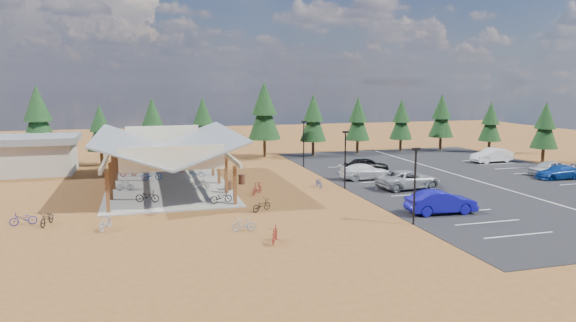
{
  "coord_description": "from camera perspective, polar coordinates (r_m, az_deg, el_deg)",
  "views": [
    {
      "loc": [
        -12.01,
        -39.39,
        9.35
      ],
      "look_at": [
        0.51,
        4.56,
        2.3
      ],
      "focal_mm": 32.0,
      "sensor_mm": 36.0,
      "label": 1
    }
  ],
  "objects": [
    {
      "name": "ground",
      "position": [
        42.22,
        1.03,
        -4.03
      ],
      "size": [
        140.0,
        140.0,
        0.0
      ],
      "primitive_type": "plane",
      "color": "brown",
      "rests_on": "ground"
    },
    {
      "name": "asphalt_lot",
      "position": [
        53.05,
        19.53,
        -1.87
      ],
      "size": [
        27.0,
        44.0,
        0.04
      ],
      "primitive_type": "cube",
      "color": "black",
      "rests_on": "ground"
    },
    {
      "name": "concrete_pad",
      "position": [
        47.35,
        -13.17,
        -2.79
      ],
      "size": [
        10.6,
        18.6,
        0.1
      ],
      "primitive_type": "cube",
      "color": "gray",
      "rests_on": "ground"
    },
    {
      "name": "bike_pavilion",
      "position": [
        46.76,
        -13.33,
        1.74
      ],
      "size": [
        11.65,
        19.4,
        4.97
      ],
      "color": "brown",
      "rests_on": "concrete_pad"
    },
    {
      "name": "outbuilding",
      "position": [
        59.08,
        -27.48,
        0.66
      ],
      "size": [
        11.0,
        7.0,
        3.9
      ],
      "color": "#ADA593",
      "rests_on": "ground"
    },
    {
      "name": "lamp_post_0",
      "position": [
        34.55,
        13.92,
        -2.12
      ],
      "size": [
        0.5,
        0.25,
        5.14
      ],
      "color": "black",
      "rests_on": "ground"
    },
    {
      "name": "lamp_post_1",
      "position": [
        45.2,
        6.37,
        0.61
      ],
      "size": [
        0.5,
        0.25,
        5.14
      ],
      "color": "black",
      "rests_on": "ground"
    },
    {
      "name": "lamp_post_2",
      "position": [
        56.39,
        1.76,
        2.27
      ],
      "size": [
        0.5,
        0.25,
        5.14
      ],
      "color": "black",
      "rests_on": "ground"
    },
    {
      "name": "trash_bin_0",
      "position": [
        44.73,
        -6.67,
        -2.77
      ],
      "size": [
        0.6,
        0.6,
        0.9
      ],
      "primitive_type": "cylinder",
      "color": "#432618",
      "rests_on": "ground"
    },
    {
      "name": "trash_bin_1",
      "position": [
        47.64,
        -5.16,
        -2.04
      ],
      "size": [
        0.6,
        0.6,
        0.9
      ],
      "primitive_type": "cylinder",
      "color": "#432618",
      "rests_on": "ground"
    },
    {
      "name": "pine_0",
      "position": [
        62.83,
        -26.03,
        4.42
      ],
      "size": [
        3.9,
        3.9,
        9.08
      ],
      "color": "#382314",
      "rests_on": "ground"
    },
    {
      "name": "pine_1",
      "position": [
        61.43,
        -20.15,
        3.43
      ],
      "size": [
        2.96,
        2.96,
        6.9
      ],
      "color": "#382314",
      "rests_on": "ground"
    },
    {
      "name": "pine_2",
      "position": [
        61.15,
        -14.82,
        4.07
      ],
      "size": [
        3.27,
        3.27,
        7.61
      ],
      "color": "#382314",
      "rests_on": "ground"
    },
    {
      "name": "pine_3",
      "position": [
        62.84,
        -9.44,
        4.33
      ],
      "size": [
        3.24,
        3.24,
        7.56
      ],
      "color": "#382314",
      "rests_on": "ground"
    },
    {
      "name": "pine_4",
      "position": [
        63.87,
        -2.65,
        5.57
      ],
      "size": [
        4.07,
        4.07,
        9.48
      ],
      "color": "#382314",
      "rests_on": "ground"
    },
    {
      "name": "pine_5",
      "position": [
        65.29,
        2.82,
        4.77
      ],
      "size": [
        3.38,
        3.38,
        7.88
      ],
      "color": "#382314",
      "rests_on": "ground"
    },
    {
      "name": "pine_6",
      "position": [
        67.9,
        7.78,
        4.64
      ],
      "size": [
        3.2,
        3.2,
        7.46
      ],
      "color": "#382314",
      "rests_on": "ground"
    },
    {
      "name": "pine_7",
      "position": [
        70.83,
        12.48,
        4.51
      ],
      "size": [
        3.06,
        3.06,
        7.12
      ],
      "color": "#382314",
      "rests_on": "ground"
    },
    {
      "name": "pine_8",
      "position": [
        73.37,
        16.69,
        4.82
      ],
      "size": [
        3.35,
        3.35,
        7.8
      ],
      "color": "#382314",
      "rests_on": "ground"
    },
    {
      "name": "pine_12",
      "position": [
        66.64,
        26.66,
        3.53
      ],
      "size": [
        3.06,
        3.06,
        7.12
      ],
      "color": "#382314",
      "rests_on": "ground"
    },
    {
      "name": "pine_13",
      "position": [
        72.75,
        21.57,
        4.07
      ],
      "size": [
        2.93,
        2.93,
        6.83
      ],
      "color": "#382314",
      "rests_on": "ground"
    },
    {
      "name": "bike_0",
      "position": [
        41.36,
        -15.36,
        -3.79
      ],
      "size": [
        1.95,
        1.12,
        0.97
      ],
      "primitive_type": "imported",
      "rotation": [
        0.0,
        0.0,
        1.29
      ],
      "color": "black",
      "rests_on": "concrete_pad"
    },
    {
      "name": "bike_1",
      "position": [
        46.23,
        -17.68,
        -2.63
      ],
      "size": [
        1.54,
        0.73,
        0.89
      ],
      "primitive_type": "imported",
      "rotation": [
        0.0,
        0.0,
        1.35
      ],
      "color": "#909398",
      "rests_on": "concrete_pad"
    },
    {
      "name": "bike_2",
      "position": [
        50.47,
        -14.9,
        -1.51
      ],
      "size": [
        1.96,
        0.84,
        1.0
      ],
      "primitive_type": "imported",
      "rotation": [
        0.0,
        0.0,
        1.66
      ],
      "color": "#123498",
      "rests_on": "concrete_pad"
    },
    {
      "name": "bike_3",
      "position": [
        53.24,
        -17.3,
        -1.07
      ],
      "size": [
        1.8,
        0.96,
        1.04
      ],
      "primitive_type": "imported",
      "rotation": [
        0.0,
        0.0,
        1.86
      ],
      "color": "#96130A",
      "rests_on": "concrete_pad"
    },
    {
      "name": "bike_4",
      "position": [
        39.97,
        -7.44,
        -4.0
      ],
      "size": [
        1.87,
        1.02,
        0.93
      ],
      "primitive_type": "imported",
      "rotation": [
        0.0,
        0.0,
        1.81
      ],
      "color": "black",
      "rests_on": "concrete_pad"
    },
    {
      "name": "bike_5",
      "position": [
        45.32,
        -9.74,
        -2.51
      ],
      "size": [
        1.68,
        0.74,
        0.97
      ],
      "primitive_type": "imported",
      "rotation": [
        0.0,
        0.0,
        1.39
      ],
      "color": "gray",
      "rests_on": "concrete_pad"
    },
    {
      "name": "bike_6",
      "position": [
        50.96,
        -10.11,
        -1.35
      ],
      "size": [
        1.62,
        0.69,
        0.83
      ],
      "primitive_type": "imported",
      "rotation": [
        0.0,
        0.0,
        1.48
      ],
      "color": "#234D89",
      "rests_on": "concrete_pad"
    },
    {
      "name": "bike_7",
      "position": [
        54.12,
        -12.36,
        -0.74
      ],
      "size": [
        1.71,
        0.61,
        1.01
      ],
      "primitive_type": "imported",
      "rotation": [
        0.0,
        0.0,
        1.49
      ],
      "color": "maroon",
      "rests_on": "concrete_pad"
    },
    {
      "name": "bike_8",
      "position": [
        37.45,
        -25.2,
        -5.77
      ],
      "size": [
        1.09,
        1.97,
        0.98
      ],
      "primitive_type": "imported",
      "rotation": [
        0.0,
        0.0,
        -0.25
      ],
      "color": "black",
      "rests_on": "ground"
    },
    {
      "name": "bike_9",
      "position": [
        34.88,
        -19.63,
        -6.42
      ],
      "size": [
        1.09,
        1.78,
        1.03
      ],
      "primitive_type": "imported",
      "rotation": [
        0.0,
        0.0,
        2.76
      ],
      "color": "gray",
      "rests_on": "ground"
    },
    {
      "name": "bike_10",
      "position": [
        38.22,
        -27.34,
        -5.72
      ],
      "size": [
        1.74,
        0.85,
        0.87
      ],
      "primitive_type": "imported",
      "rotation": [
        0.0,
        0.0,
        4.88
      ],
      "color": "navy",
      "rests_on": "ground"
    },
    {
      "name": "bike_11",
      "position": [
        30.39,
        -1.47,
        -8.14
      ],
      "size": [
        1.12,
        1.75,
        1.02
      ],
      "primitive_type": "imported",
      "rotation": [
        0.0,
        0.0,
        -0.41
      ],
      "color": "maroon",
      "rests_on": "ground"
    },
    {
      "name": "bike_12",
      "position": [
        37.59,
        -2.96,
        -4.92
      ],
      "size": [
        1.81,
        1.47,
        0.92
      ],
      "primitive_type": "imported",
      "rotation": [
        0.0,
        0.0,
        2.14
      ],
      "color": "black",
      "rests_on": "ground"
    },
    {
      "name": "bike_13",
      "position": [
        32.73,
        -4.91,
        -7.02
      ],
      "size": [
        1.56,
        0.51,
        0.92
      ],
      "primitive_type": "imported",
      "rotation": [
        0.0,
        0.0,
        4.66
      ],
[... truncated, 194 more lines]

